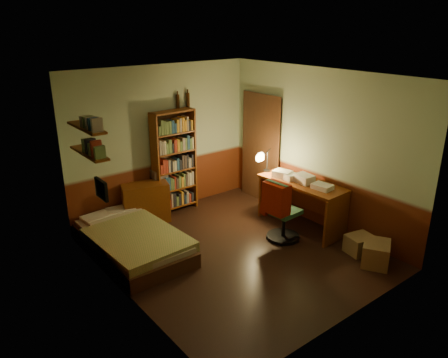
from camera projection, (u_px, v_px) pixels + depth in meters
floor at (234, 253)px, 6.56m from camera, size 3.50×4.00×0.02m
ceiling at (236, 75)px, 5.65m from camera, size 3.50×4.00×0.02m
wall_back at (162, 141)px, 7.59m from camera, size 3.50×0.02×2.60m
wall_left at (119, 201)px, 5.09m from camera, size 0.02×4.00×2.60m
wall_right at (318, 149)px, 7.13m from camera, size 0.02×4.00×2.60m
wall_front at (356, 219)px, 4.63m from camera, size 3.50×0.02×2.60m
doorway at (261, 149)px, 8.17m from camera, size 0.06×0.90×2.00m
door_trim at (260, 149)px, 8.15m from camera, size 0.02×0.98×2.08m
bed at (132, 234)px, 6.48m from camera, size 1.07×2.00×0.59m
dresser at (146, 203)px, 7.45m from camera, size 0.85×0.60×0.69m
mini_stereo at (159, 174)px, 7.60m from camera, size 0.27×0.22×0.14m
bookshelf at (174, 162)px, 7.69m from camera, size 0.80×0.27×1.84m
bottle_left at (178, 101)px, 7.51m from camera, size 0.07×0.07×0.24m
bottle_right at (188, 100)px, 7.63m from camera, size 0.07×0.07×0.25m
desk at (301, 204)px, 7.25m from camera, size 0.69×1.52×0.80m
paper_stack at (282, 174)px, 7.29m from camera, size 0.29×0.34×0.12m
desk_lamp at (267, 155)px, 7.50m from camera, size 0.22×0.22×0.60m
office_chair at (284, 212)px, 6.81m from camera, size 0.48×0.43×0.92m
red_jacket at (273, 172)px, 6.47m from camera, size 0.36×0.46×0.48m
wall_shelf_lower at (89, 153)px, 5.86m from camera, size 0.20×0.90×0.03m
wall_shelf_upper at (86, 128)px, 5.74m from camera, size 0.20×0.90×0.03m
framed_picture at (101, 189)px, 5.57m from camera, size 0.04×0.32×0.26m
cardboard_box_a at (376, 253)px, 6.19m from camera, size 0.57×0.54×0.34m
cardboard_box_b at (360, 244)px, 6.51m from camera, size 0.44×0.39×0.27m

